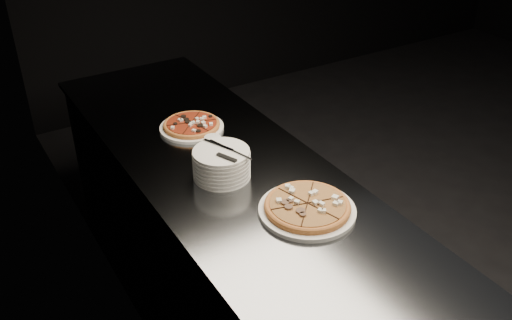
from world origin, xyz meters
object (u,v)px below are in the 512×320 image
counter (232,254)px  plate_stack (222,164)px  ramekin (213,143)px  pizza_tomato (192,125)px  cutlery (225,152)px  pizza_mushroom (307,207)px

counter → plate_stack: bearing=-142.2°
ramekin → counter: bearing=-92.8°
pizza_tomato → plate_stack: (-0.07, -0.42, 0.04)m
cutlery → ramekin: (0.06, 0.22, -0.09)m
pizza_mushroom → pizza_tomato: 0.79m
pizza_mushroom → plate_stack: bearing=111.9°
pizza_tomato → cutlery: (-0.06, -0.44, 0.10)m
pizza_mushroom → plate_stack: 0.40m
pizza_mushroom → ramekin: ramekin is taller
counter → pizza_tomato: (0.01, 0.38, 0.48)m
counter → ramekin: ramekin is taller
counter → pizza_tomato: pizza_tomato is taller
pizza_mushroom → ramekin: (-0.08, 0.57, 0.01)m
cutlery → counter: bearing=28.8°
pizza_tomato → plate_stack: plate_stack is taller
pizza_mushroom → ramekin: size_ratio=5.35×
counter → ramekin: (0.01, 0.16, 0.49)m
plate_stack → ramekin: plate_stack is taller
counter → plate_stack: plate_stack is taller
pizza_mushroom → cutlery: cutlery is taller
pizza_mushroom → plate_stack: size_ratio=1.71×
counter → pizza_mushroom: pizza_mushroom is taller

